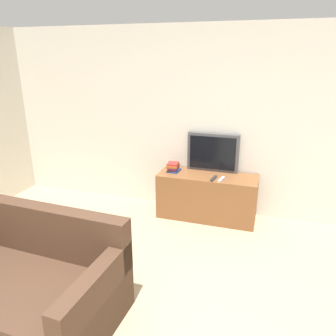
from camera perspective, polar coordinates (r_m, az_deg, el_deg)
wall_back at (r=4.66m, az=6.09°, el=7.89°), size 9.00×0.06×2.60m
tv_stand at (r=4.65m, az=6.81°, el=-4.91°), size 1.36×0.50×0.63m
television at (r=4.63m, az=7.82°, el=2.72°), size 0.72×0.09×0.54m
couch at (r=3.28m, az=-23.51°, el=-18.28°), size 1.70×1.05×0.89m
book_stack at (r=4.63m, az=0.94°, el=0.17°), size 0.18×0.22×0.13m
remote_on_stand at (r=4.38m, az=7.94°, el=-1.81°), size 0.06×0.20×0.02m
remote_secondary at (r=4.37m, az=9.28°, el=-1.97°), size 0.07×0.19×0.02m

